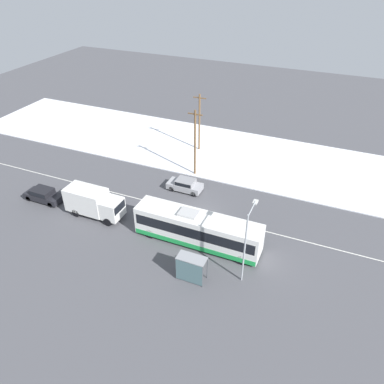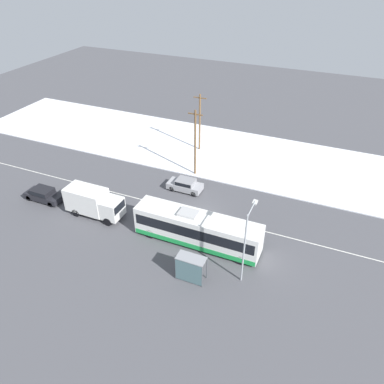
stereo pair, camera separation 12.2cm
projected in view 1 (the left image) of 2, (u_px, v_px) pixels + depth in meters
ground_plane at (199, 214)px, 39.93m from camera, size 120.00×120.00×0.00m
snow_lot at (239, 155)px, 50.90m from camera, size 80.00×14.91×0.12m
lane_marking_center at (199, 214)px, 39.93m from camera, size 60.00×0.12×0.00m
city_bus at (198, 229)px, 35.25m from camera, size 12.23×2.57×3.38m
box_truck at (93, 202)px, 38.95m from camera, size 6.19×2.30×3.02m
sedan_car at (185, 185)px, 43.39m from camera, size 4.05×1.80×1.43m
parked_car_near_truck at (43, 194)px, 41.68m from camera, size 4.37×1.80×1.45m
pedestrian_at_stop at (193, 260)px, 32.70m from camera, size 0.62×0.27×1.71m
bus_shelter at (190, 266)px, 31.16m from camera, size 2.49×1.20×2.40m
streetlamp at (247, 237)px, 30.06m from camera, size 0.36×2.53×7.00m
utility_pole_roadside at (195, 142)px, 44.42m from camera, size 1.80×0.24×8.44m
utility_pole_snowlot at (199, 122)px, 50.13m from camera, size 1.80×0.24×7.98m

